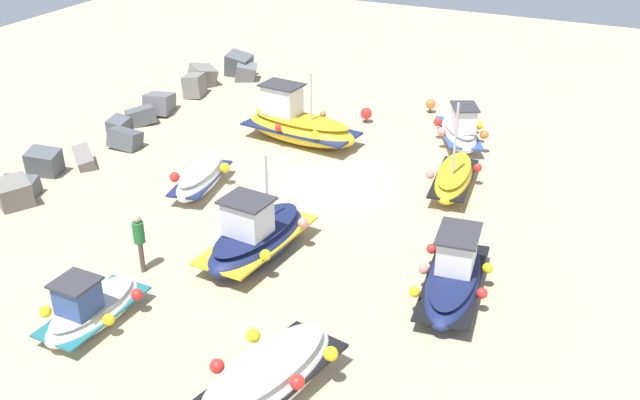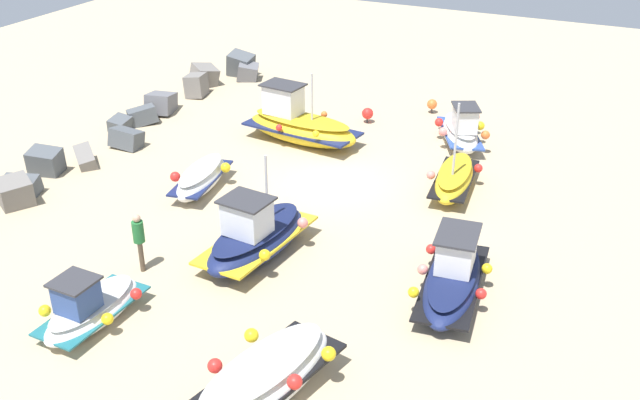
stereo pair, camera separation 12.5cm
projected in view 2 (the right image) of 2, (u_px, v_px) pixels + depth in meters
ground_plane at (332, 182)px, 25.52m from camera, size 54.37×54.37×0.00m
fishing_boat_0 at (461, 131)px, 28.13m from camera, size 3.57×2.64×1.85m
fishing_boat_1 at (453, 276)px, 19.21m from camera, size 4.35×2.10×1.79m
fishing_boat_2 at (454, 179)px, 24.72m from camera, size 3.63×1.56×3.31m
fishing_boat_3 at (256, 236)px, 20.92m from camera, size 4.27×2.32×2.96m
fishing_boat_4 at (264, 378)px, 15.73m from camera, size 4.35×2.45×1.12m
fishing_boat_5 at (90, 307)px, 18.15m from camera, size 3.09×1.83×1.49m
fishing_boat_6 at (300, 124)px, 28.44m from camera, size 2.45×4.88×2.89m
fishing_boat_7 at (201, 178)px, 24.81m from camera, size 3.34×1.62×0.84m
person_walking at (139, 238)px, 20.11m from camera, size 0.32×0.32×1.74m
breakwater_rocks at (135, 122)px, 29.52m from camera, size 19.56×2.89×1.44m
mooring_buoy_0 at (432, 104)px, 31.38m from camera, size 0.43×0.43×0.62m
mooring_buoy_1 at (368, 114)px, 30.36m from camera, size 0.48×0.48×0.65m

